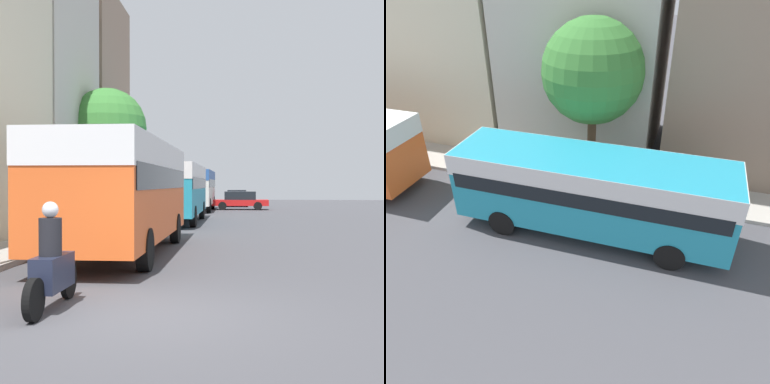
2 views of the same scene
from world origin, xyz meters
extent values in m
cube|color=beige|center=(-9.55, 10.05, 5.89)|extent=(6.71, 6.47, 11.77)
cube|color=beige|center=(-9.43, 17.10, 6.71)|extent=(6.46, 7.16, 13.42)
cylinder|color=black|center=(-3.07, 9.86, 0.50)|extent=(0.28, 1.00, 1.00)
cube|color=teal|center=(-1.83, 19.44, 1.74)|extent=(2.51, 9.58, 2.48)
cube|color=white|center=(-1.83, 19.44, 2.61)|extent=(2.54, 9.62, 0.74)
cube|color=black|center=(-1.83, 19.44, 2.05)|extent=(2.56, 9.19, 0.55)
cylinder|color=black|center=(-2.99, 22.41, 0.50)|extent=(0.28, 1.00, 1.00)
cylinder|color=black|center=(-0.68, 22.41, 0.50)|extent=(0.28, 1.00, 1.00)
cylinder|color=black|center=(-2.99, 16.47, 0.50)|extent=(0.28, 1.00, 1.00)
cylinder|color=black|center=(-0.68, 16.47, 0.50)|extent=(0.28, 1.00, 1.00)
cylinder|color=brown|center=(-5.21, 18.49, 1.76)|extent=(0.36, 0.36, 3.21)
sphere|color=#387A33|center=(-5.21, 18.49, 4.85)|extent=(3.98, 3.98, 3.98)
camera|label=1|loc=(1.40, -8.09, 2.01)|focal=50.00mm
camera|label=2|loc=(8.77, 22.32, 8.72)|focal=35.00mm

